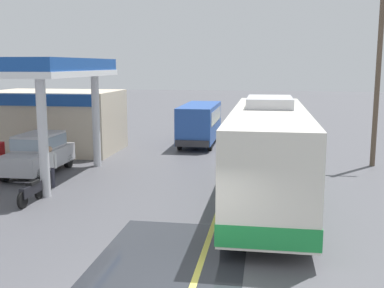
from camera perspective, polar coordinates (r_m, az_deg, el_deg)
The scene contains 12 objects.
ground at distance 29.28m, azimuth 5.99°, elevation 0.07°, with size 120.00×120.00×0.00m, color #4C4C51.
lane_divider_stripe at distance 24.37m, azimuth 5.35°, elevation -1.85°, with size 0.16×50.00×0.01m, color #D8CC4C.
wet_puddle_patch at distance 12.06m, azimuth -2.71°, elevation -14.00°, with size 3.73×5.63×0.01m, color #26282D.
coach_bus_main at distance 16.49m, azimuth 9.28°, elevation -1.40°, with size 2.60×11.04×3.69m.
gas_station_roadside at distance 25.58m, azimuth -18.26°, elevation 4.19°, with size 9.10×11.95×5.10m.
car_at_pump at distance 21.95m, azimuth -18.18°, elevation -0.88°, with size 1.70×4.20×1.82m.
minibus_opposing_lane at distance 28.64m, azimuth 0.96°, elevation 2.89°, with size 2.04×6.13×2.44m.
motorcycle_parked_forecourt at distance 17.50m, azimuth -19.00°, elevation -5.45°, with size 0.55×1.80×0.92m.
pedestrian_near_pump at distance 19.42m, azimuth -16.88°, elevation -2.39°, with size 0.55×0.22×1.66m.
pedestrian_by_shop at distance 22.19m, azimuth -17.38°, elevation -0.94°, with size 0.55×0.22×1.66m.
car_trailing_behind_bus at distance 33.84m, azimuth 9.59°, elevation 3.01°, with size 1.70×4.20×1.82m.
utility_pole_roadside at distance 23.84m, azimuth 21.75°, elevation 8.31°, with size 1.80×0.24×8.76m.
Camera 1 is at (1.51, -8.83, 4.84)m, focal length 43.79 mm.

